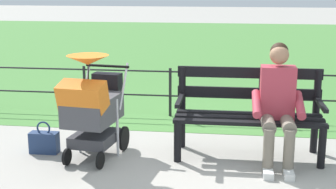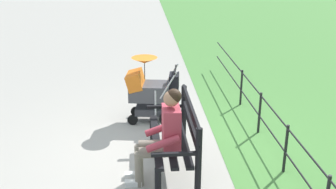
% 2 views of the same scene
% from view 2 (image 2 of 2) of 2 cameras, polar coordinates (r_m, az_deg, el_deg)
% --- Properties ---
extents(ground_plane, '(60.00, 60.00, 0.00)m').
position_cam_2_polar(ground_plane, '(6.20, -0.10, -8.18)').
color(ground_plane, '#ADA89E').
extents(park_bench, '(1.60, 0.61, 0.96)m').
position_cam_2_polar(park_bench, '(5.59, 1.39, -5.48)').
color(park_bench, black).
rests_on(park_bench, ground).
extents(person_on_bench, '(0.53, 0.74, 1.28)m').
position_cam_2_polar(person_on_bench, '(5.25, -0.73, -5.43)').
color(person_on_bench, slate).
rests_on(person_on_bench, ground).
extents(stroller, '(0.61, 0.94, 1.15)m').
position_cam_2_polar(stroller, '(7.09, -2.60, 0.77)').
color(stroller, black).
rests_on(stroller, ground).
extents(handbag, '(0.32, 0.14, 0.37)m').
position_cam_2_polar(handbag, '(7.82, -2.05, -0.98)').
color(handbag, navy).
rests_on(handbag, ground).
extents(park_fence, '(8.79, 0.04, 0.70)m').
position_cam_2_polar(park_fence, '(5.88, 15.60, -6.03)').
color(park_fence, black).
rests_on(park_fence, ground).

